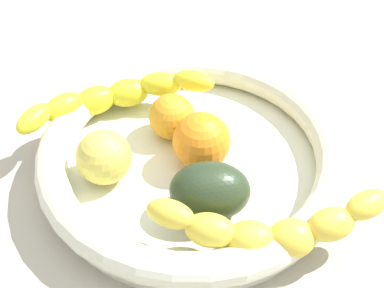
{
  "coord_description": "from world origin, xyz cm",
  "views": [
    {
      "loc": [
        4.13,
        43.92,
        50.37
      ],
      "look_at": [
        0.0,
        0.0,
        7.98
      ],
      "focal_mm": 49.61,
      "sensor_mm": 36.0,
      "label": 1
    }
  ],
  "objects_px": {
    "fruit_bowl": "(192,157)",
    "orange_mid_left": "(172,117)",
    "banana_draped_left": "(271,229)",
    "orange_front": "(202,143)",
    "avocado_dark": "(210,191)",
    "banana_draped_right": "(113,97)",
    "apple_yellow": "(104,157)"
  },
  "relations": [
    {
      "from": "banana_draped_right",
      "to": "avocado_dark",
      "type": "bearing_deg",
      "value": 121.75
    },
    {
      "from": "orange_mid_left",
      "to": "avocado_dark",
      "type": "xyz_separation_m",
      "value": [
        -0.03,
        0.13,
        0.0
      ]
    },
    {
      "from": "apple_yellow",
      "to": "orange_front",
      "type": "bearing_deg",
      "value": -174.37
    },
    {
      "from": "banana_draped_right",
      "to": "orange_mid_left",
      "type": "distance_m",
      "value": 0.08
    },
    {
      "from": "banana_draped_left",
      "to": "avocado_dark",
      "type": "distance_m",
      "value": 0.08
    },
    {
      "from": "banana_draped_left",
      "to": "orange_front",
      "type": "distance_m",
      "value": 0.14
    },
    {
      "from": "fruit_bowl",
      "to": "orange_mid_left",
      "type": "height_order",
      "value": "orange_mid_left"
    },
    {
      "from": "orange_front",
      "to": "orange_mid_left",
      "type": "height_order",
      "value": "orange_front"
    },
    {
      "from": "banana_draped_left",
      "to": "orange_front",
      "type": "relative_size",
      "value": 3.73
    },
    {
      "from": "orange_front",
      "to": "avocado_dark",
      "type": "relative_size",
      "value": 0.78
    },
    {
      "from": "fruit_bowl",
      "to": "orange_front",
      "type": "height_order",
      "value": "orange_front"
    },
    {
      "from": "fruit_bowl",
      "to": "orange_mid_left",
      "type": "xyz_separation_m",
      "value": [
        0.02,
        -0.05,
        0.02
      ]
    },
    {
      "from": "fruit_bowl",
      "to": "banana_draped_right",
      "type": "xyz_separation_m",
      "value": [
        0.09,
        -0.09,
        0.02
      ]
    },
    {
      "from": "fruit_bowl",
      "to": "banana_draped_left",
      "type": "distance_m",
      "value": 0.15
    },
    {
      "from": "banana_draped_left",
      "to": "banana_draped_right",
      "type": "relative_size",
      "value": 1.01
    },
    {
      "from": "banana_draped_right",
      "to": "banana_draped_left",
      "type": "bearing_deg",
      "value": 124.96
    },
    {
      "from": "banana_draped_right",
      "to": "avocado_dark",
      "type": "distance_m",
      "value": 0.2
    },
    {
      "from": "banana_draped_right",
      "to": "orange_mid_left",
      "type": "relative_size",
      "value": 4.35
    },
    {
      "from": "avocado_dark",
      "to": "orange_mid_left",
      "type": "bearing_deg",
      "value": -75.89
    },
    {
      "from": "avocado_dark",
      "to": "banana_draped_left",
      "type": "bearing_deg",
      "value": 133.06
    },
    {
      "from": "fruit_bowl",
      "to": "banana_draped_left",
      "type": "relative_size",
      "value": 1.44
    },
    {
      "from": "banana_draped_right",
      "to": "orange_front",
      "type": "distance_m",
      "value": 0.14
    },
    {
      "from": "fruit_bowl",
      "to": "avocado_dark",
      "type": "height_order",
      "value": "avocado_dark"
    },
    {
      "from": "banana_draped_left",
      "to": "avocado_dark",
      "type": "height_order",
      "value": "avocado_dark"
    },
    {
      "from": "orange_mid_left",
      "to": "apple_yellow",
      "type": "xyz_separation_m",
      "value": [
        0.08,
        0.07,
        0.0
      ]
    },
    {
      "from": "orange_front",
      "to": "apple_yellow",
      "type": "height_order",
      "value": "orange_front"
    },
    {
      "from": "orange_mid_left",
      "to": "avocado_dark",
      "type": "relative_size",
      "value": 0.66
    },
    {
      "from": "orange_front",
      "to": "apple_yellow",
      "type": "xyz_separation_m",
      "value": [
        0.11,
        0.01,
        -0.0
      ]
    },
    {
      "from": "banana_draped_left",
      "to": "avocado_dark",
      "type": "relative_size",
      "value": 2.92
    },
    {
      "from": "banana_draped_right",
      "to": "apple_yellow",
      "type": "relative_size",
      "value": 3.94
    },
    {
      "from": "banana_draped_right",
      "to": "orange_front",
      "type": "xyz_separation_m",
      "value": [
        -0.1,
        0.09,
        0.0
      ]
    },
    {
      "from": "orange_front",
      "to": "avocado_dark",
      "type": "bearing_deg",
      "value": 90.67
    }
  ]
}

